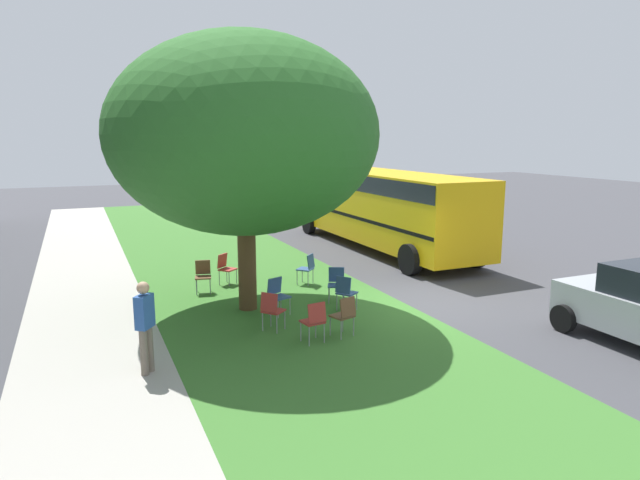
{
  "coord_description": "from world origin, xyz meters",
  "views": [
    {
      "loc": [
        -11.37,
        7.64,
        4.18
      ],
      "look_at": [
        2.33,
        1.62,
        1.38
      ],
      "focal_mm": 31.28,
      "sensor_mm": 36.0,
      "label": 1
    }
  ],
  "objects_px": {
    "chair_7": "(277,293)",
    "school_bus": "(381,202)",
    "pedestrian_0": "(145,324)",
    "chair_0": "(272,308)",
    "street_tree": "(244,135)",
    "chair_2": "(344,313)",
    "chair_1": "(345,291)",
    "chair_4": "(314,319)",
    "chair_8": "(203,274)",
    "chair_6": "(336,282)",
    "chair_3": "(307,267)",
    "chair_5": "(226,266)"
  },
  "relations": [
    {
      "from": "chair_7",
      "to": "school_bus",
      "type": "bearing_deg",
      "value": -46.07
    },
    {
      "from": "chair_4",
      "to": "school_bus",
      "type": "xyz_separation_m",
      "value": [
        8.09,
        -6.17,
        1.24
      ]
    },
    {
      "from": "chair_4",
      "to": "school_bus",
      "type": "distance_m",
      "value": 10.25
    },
    {
      "from": "chair_3",
      "to": "pedestrian_0",
      "type": "xyz_separation_m",
      "value": [
        -4.47,
        4.94,
        0.41
      ]
    },
    {
      "from": "street_tree",
      "to": "pedestrian_0",
      "type": "xyz_separation_m",
      "value": [
        -2.94,
        2.73,
        -3.27
      ]
    },
    {
      "from": "chair_2",
      "to": "pedestrian_0",
      "type": "relative_size",
      "value": 0.52
    },
    {
      "from": "pedestrian_0",
      "to": "school_bus",
      "type": "bearing_deg",
      "value": -49.02
    },
    {
      "from": "street_tree",
      "to": "school_bus",
      "type": "height_order",
      "value": "street_tree"
    },
    {
      "from": "chair_0",
      "to": "chair_4",
      "type": "relative_size",
      "value": 1.0
    },
    {
      "from": "chair_4",
      "to": "street_tree",
      "type": "bearing_deg",
      "value": 11.72
    },
    {
      "from": "street_tree",
      "to": "chair_0",
      "type": "bearing_deg",
      "value": -179.41
    },
    {
      "from": "chair_6",
      "to": "pedestrian_0",
      "type": "relative_size",
      "value": 0.52
    },
    {
      "from": "chair_0",
      "to": "chair_2",
      "type": "distance_m",
      "value": 1.59
    },
    {
      "from": "chair_6",
      "to": "school_bus",
      "type": "height_order",
      "value": "school_bus"
    },
    {
      "from": "chair_1",
      "to": "chair_7",
      "type": "height_order",
      "value": "same"
    },
    {
      "from": "chair_7",
      "to": "chair_3",
      "type": "bearing_deg",
      "value": -37.13
    },
    {
      "from": "chair_0",
      "to": "chair_6",
      "type": "bearing_deg",
      "value": -56.92
    },
    {
      "from": "chair_8",
      "to": "school_bus",
      "type": "xyz_separation_m",
      "value": [
        3.41,
        -7.44,
        1.24
      ]
    },
    {
      "from": "chair_5",
      "to": "chair_7",
      "type": "xyz_separation_m",
      "value": [
        -3.19,
        -0.44,
        0.0
      ]
    },
    {
      "from": "chair_4",
      "to": "chair_5",
      "type": "relative_size",
      "value": 1.0
    },
    {
      "from": "street_tree",
      "to": "school_bus",
      "type": "relative_size",
      "value": 0.63
    },
    {
      "from": "chair_2",
      "to": "pedestrian_0",
      "type": "bearing_deg",
      "value": 93.31
    },
    {
      "from": "chair_1",
      "to": "school_bus",
      "type": "bearing_deg",
      "value": -35.83
    },
    {
      "from": "chair_0",
      "to": "chair_5",
      "type": "relative_size",
      "value": 1.0
    },
    {
      "from": "chair_7",
      "to": "chair_8",
      "type": "distance_m",
      "value": 2.86
    },
    {
      "from": "street_tree",
      "to": "chair_7",
      "type": "relative_size",
      "value": 7.42
    },
    {
      "from": "pedestrian_0",
      "to": "chair_0",
      "type": "bearing_deg",
      "value": -66.86
    },
    {
      "from": "chair_4",
      "to": "chair_6",
      "type": "distance_m",
      "value": 2.99
    },
    {
      "from": "chair_3",
      "to": "chair_4",
      "type": "height_order",
      "value": "same"
    },
    {
      "from": "chair_6",
      "to": "school_bus",
      "type": "xyz_separation_m",
      "value": [
        5.61,
        -4.5,
        1.24
      ]
    },
    {
      "from": "street_tree",
      "to": "chair_2",
      "type": "distance_m",
      "value": 4.75
    },
    {
      "from": "chair_2",
      "to": "chair_1",
      "type": "bearing_deg",
      "value": -26.96
    },
    {
      "from": "street_tree",
      "to": "pedestrian_0",
      "type": "relative_size",
      "value": 3.87
    },
    {
      "from": "chair_3",
      "to": "chair_4",
      "type": "bearing_deg",
      "value": 159.29
    },
    {
      "from": "chair_7",
      "to": "school_bus",
      "type": "relative_size",
      "value": 0.08
    },
    {
      "from": "chair_3",
      "to": "school_bus",
      "type": "xyz_separation_m",
      "value": [
        3.76,
        -4.54,
        1.24
      ]
    },
    {
      "from": "chair_2",
      "to": "chair_7",
      "type": "bearing_deg",
      "value": 21.33
    },
    {
      "from": "chair_2",
      "to": "chair_6",
      "type": "distance_m",
      "value": 2.58
    },
    {
      "from": "chair_3",
      "to": "chair_5",
      "type": "height_order",
      "value": "same"
    },
    {
      "from": "chair_0",
      "to": "chair_1",
      "type": "bearing_deg",
      "value": -73.45
    },
    {
      "from": "chair_0",
      "to": "pedestrian_0",
      "type": "height_order",
      "value": "pedestrian_0"
    },
    {
      "from": "chair_1",
      "to": "chair_4",
      "type": "bearing_deg",
      "value": 137.32
    },
    {
      "from": "chair_7",
      "to": "chair_1",
      "type": "bearing_deg",
      "value": -105.76
    },
    {
      "from": "chair_8",
      "to": "chair_7",
      "type": "bearing_deg",
      "value": -154.85
    },
    {
      "from": "chair_8",
      "to": "pedestrian_0",
      "type": "distance_m",
      "value": 5.25
    },
    {
      "from": "chair_1",
      "to": "chair_0",
      "type": "bearing_deg",
      "value": 106.55
    },
    {
      "from": "street_tree",
      "to": "chair_6",
      "type": "xyz_separation_m",
      "value": [
        -0.31,
        -2.25,
        -3.68
      ]
    },
    {
      "from": "street_tree",
      "to": "chair_4",
      "type": "bearing_deg",
      "value": -168.28
    },
    {
      "from": "pedestrian_0",
      "to": "chair_1",
      "type": "bearing_deg",
      "value": -69.63
    },
    {
      "from": "chair_2",
      "to": "chair_8",
      "type": "relative_size",
      "value": 1.0
    }
  ]
}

